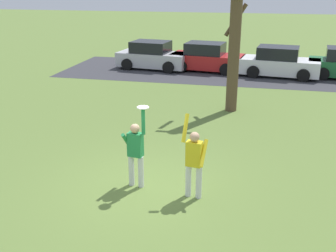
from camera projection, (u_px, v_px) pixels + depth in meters
name	position (u px, v px, depth m)	size (l,w,h in m)	color
ground_plane	(144.00, 186.00, 10.02)	(120.00, 120.00, 0.00)	olive
person_catcher	(136.00, 150.00, 9.72)	(0.56, 0.49, 2.08)	silver
person_defender	(194.00, 159.00, 9.21)	(0.59, 0.49, 2.04)	silver
frisbee_disc	(143.00, 107.00, 9.26)	(0.28, 0.28, 0.02)	white
parked_car_silver	(153.00, 56.00, 23.35)	(4.29, 2.43, 1.59)	#BCBCC1
parked_car_red	(207.00, 58.00, 22.80)	(4.29, 2.43, 1.59)	red
parked_car_white	(279.00, 63.00, 21.44)	(4.29, 2.43, 1.59)	white
parking_strip	(243.00, 73.00, 22.34)	(20.36, 6.40, 0.01)	#38383D
bare_tree_tall	(234.00, 35.00, 14.95)	(1.43, 1.79, 5.62)	brown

